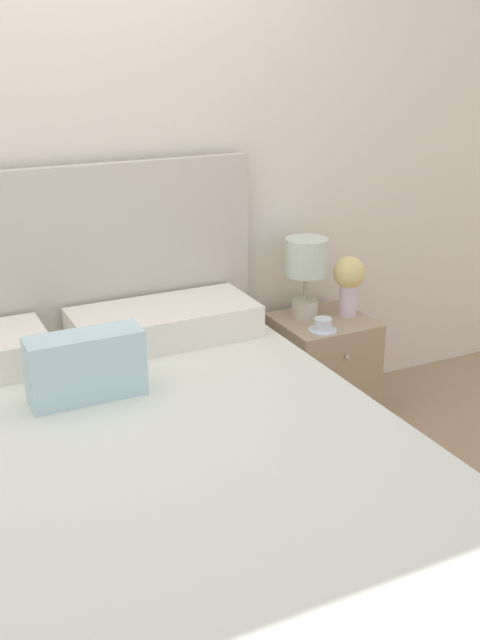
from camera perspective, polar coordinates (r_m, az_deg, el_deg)
name	(u,v)px	position (r m, az deg, el deg)	size (l,w,h in m)	color
ground_plane	(59,452)	(3.57, -13.63, -9.72)	(12.00, 12.00, 0.00)	tan
wall_back	(27,163)	(3.20, -15.92, 11.45)	(8.00, 0.06, 2.60)	silver
bed	(124,512)	(2.56, -8.86, -14.29)	(1.88, 2.19, 1.29)	tan
nightstand	(321,368)	(3.68, 6.21, -3.69)	(0.43, 0.43, 0.51)	tan
table_lamp	(306,265)	(3.53, 5.06, 4.17)	(0.20, 0.20, 0.39)	beige
flower_vase	(350,279)	(3.60, 8.35, 3.09)	(0.15, 0.15, 0.29)	silver
teacup	(323,325)	(3.44, 6.32, -0.40)	(0.13, 0.13, 0.06)	white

